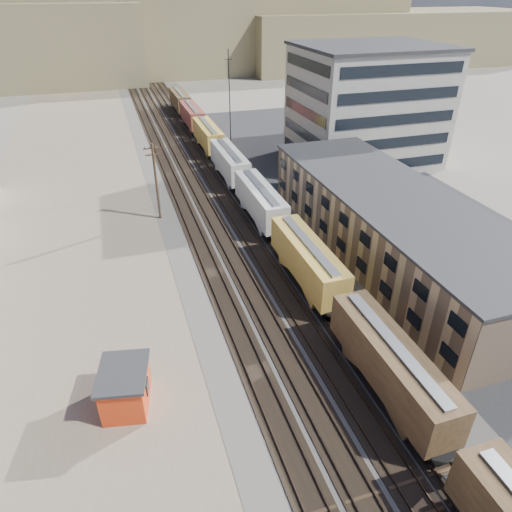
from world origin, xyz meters
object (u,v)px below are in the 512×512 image
object	(u,v)px
freight_train	(243,179)
maintenance_shed	(125,388)
parked_car_blue	(369,170)
utility_pole_north	(156,180)

from	to	relation	value
freight_train	maintenance_shed	bearing A→B (deg)	-119.21
freight_train	parked_car_blue	world-z (taller)	freight_train
utility_pole_north	maintenance_shed	size ratio (longest dim) A/B	1.99
utility_pole_north	parked_car_blue	xyz separation A→B (m)	(33.83, 5.43, -4.44)
freight_train	utility_pole_north	bearing A→B (deg)	-166.09
parked_car_blue	utility_pole_north	bearing A→B (deg)	163.99
maintenance_shed	parked_car_blue	world-z (taller)	maintenance_shed
freight_train	utility_pole_north	distance (m)	12.92
utility_pole_north	maintenance_shed	bearing A→B (deg)	-101.84
utility_pole_north	freight_train	bearing A→B (deg)	13.91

